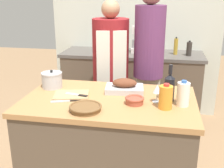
% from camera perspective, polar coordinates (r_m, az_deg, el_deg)
% --- Properties ---
extents(kitchen_island, '(1.34, 0.82, 0.89)m').
position_cam_1_polar(kitchen_island, '(2.39, -0.55, -12.93)').
color(kitchen_island, brown).
rests_on(kitchen_island, ground_plane).
extents(back_counter, '(1.82, 0.60, 0.93)m').
position_cam_1_polar(back_counter, '(3.79, 3.94, -0.50)').
color(back_counter, brown).
rests_on(back_counter, ground_plane).
extents(back_wall, '(2.32, 0.10, 2.55)m').
position_cam_1_polar(back_wall, '(3.95, 4.81, 12.32)').
color(back_wall, silver).
rests_on(back_wall, ground_plane).
extents(roasting_pan, '(0.33, 0.24, 0.11)m').
position_cam_1_polar(roasting_pan, '(2.33, 2.56, -0.53)').
color(roasting_pan, '#BCBCC1').
rests_on(roasting_pan, kitchen_island).
extents(wicker_basket, '(0.23, 0.23, 0.04)m').
position_cam_1_polar(wicker_basket, '(1.97, -5.40, -4.84)').
color(wicker_basket, brown).
rests_on(wicker_basket, kitchen_island).
extents(cutting_board, '(0.31, 0.26, 0.02)m').
position_cam_1_polar(cutting_board, '(2.27, -8.22, -2.20)').
color(cutting_board, tan).
rests_on(cutting_board, kitchen_island).
extents(stock_pot, '(0.18, 0.18, 0.16)m').
position_cam_1_polar(stock_pot, '(2.48, -12.09, 0.81)').
color(stock_pot, '#B7B7BC').
rests_on(stock_pot, kitchen_island).
extents(mixing_bowl, '(0.14, 0.14, 0.05)m').
position_cam_1_polar(mixing_bowl, '(2.09, 4.61, -3.27)').
color(mixing_bowl, '#A84C38').
rests_on(mixing_bowl, kitchen_island).
extents(juice_jug, '(0.10, 0.10, 0.19)m').
position_cam_1_polar(juice_jug, '(2.02, 10.86, -2.64)').
color(juice_jug, orange).
rests_on(juice_jug, kitchen_island).
extents(milk_jug, '(0.09, 0.09, 0.19)m').
position_cam_1_polar(milk_jug, '(2.10, 14.26, -1.99)').
color(milk_jug, white).
rests_on(milk_jug, kitchen_island).
extents(wine_bottle_green, '(0.08, 0.08, 0.28)m').
position_cam_1_polar(wine_bottle_green, '(2.16, 11.59, -0.53)').
color(wine_bottle_green, black).
rests_on(wine_bottle_green, kitchen_island).
extents(wine_glass_left, '(0.07, 0.07, 0.14)m').
position_cam_1_polar(wine_glass_left, '(2.13, 9.17, -1.14)').
color(wine_glass_left, silver).
rests_on(wine_glass_left, kitchen_island).
extents(knife_chef, '(0.23, 0.11, 0.01)m').
position_cam_1_polar(knife_chef, '(2.17, -9.05, -3.39)').
color(knife_chef, '#B7B7BC').
rests_on(knife_chef, kitchen_island).
extents(knife_paring, '(0.19, 0.07, 0.01)m').
position_cam_1_polar(knife_paring, '(2.23, -7.08, -2.20)').
color(knife_paring, '#B7B7BC').
rests_on(knife_paring, cutting_board).
extents(stand_mixer, '(0.18, 0.14, 0.34)m').
position_cam_1_polar(stand_mixer, '(3.64, 5.48, 8.52)').
color(stand_mixer, silver).
rests_on(stand_mixer, back_counter).
extents(condiment_bottle_tall, '(0.07, 0.07, 0.21)m').
position_cam_1_polar(condiment_bottle_tall, '(3.62, 0.16, 7.85)').
color(condiment_bottle_tall, '#234C28').
rests_on(condiment_bottle_tall, back_counter).
extents(condiment_bottle_short, '(0.07, 0.07, 0.19)m').
position_cam_1_polar(condiment_bottle_short, '(3.59, 15.39, 6.90)').
color(condiment_bottle_short, '#332D28').
rests_on(condiment_bottle_short, back_counter).
extents(condiment_bottle_extra, '(0.05, 0.05, 0.22)m').
position_cam_1_polar(condiment_bottle_extra, '(3.62, 12.83, 7.46)').
color(condiment_bottle_extra, '#B28E2D').
rests_on(condiment_bottle_extra, back_counter).
extents(person_cook_aproned, '(0.38, 0.41, 1.61)m').
position_cam_1_polar(person_cook_aproned, '(3.00, -0.27, 2.84)').
color(person_cook_aproned, beige).
rests_on(person_cook_aproned, ground_plane).
extents(person_cook_guest, '(0.30, 0.30, 1.77)m').
position_cam_1_polar(person_cook_guest, '(2.88, 7.43, 4.33)').
color(person_cook_guest, beige).
rests_on(person_cook_guest, ground_plane).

